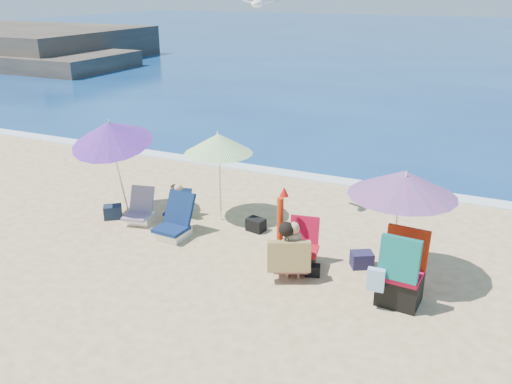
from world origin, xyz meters
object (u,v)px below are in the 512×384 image
at_px(camp_chair_right, 399,278).
at_px(seagull, 257,4).
at_px(person_left, 176,201).
at_px(furled_umbrella, 281,226).
at_px(chair_navy, 174,226).
at_px(camp_chair_left, 301,252).
at_px(umbrella_blue, 110,133).
at_px(person_center, 291,252).
at_px(chair_rainbow, 140,213).
at_px(umbrella_turquoise, 403,183).
at_px(umbrella_striped, 218,144).

height_order(camp_chair_right, seagull, seagull).
bearing_deg(person_left, furled_umbrella, -21.92).
distance_m(chair_navy, camp_chair_left, 2.62).
height_order(umbrella_blue, person_center, umbrella_blue).
distance_m(chair_rainbow, person_center, 3.74).
bearing_deg(camp_chair_left, chair_navy, 178.25).
height_order(furled_umbrella, person_center, furled_umbrella).
bearing_deg(umbrella_turquoise, umbrella_blue, 177.75).
bearing_deg(camp_chair_left, person_center, -90.54).
bearing_deg(umbrella_striped, chair_rainbow, -149.67).
distance_m(umbrella_striped, chair_navy, 1.82).
distance_m(umbrella_turquoise, chair_rainbow, 5.38).
distance_m(person_left, seagull, 4.18).
relative_size(chair_rainbow, person_left, 0.95).
bearing_deg(chair_rainbow, person_left, 42.29).
height_order(umbrella_blue, chair_navy, umbrella_blue).
distance_m(furled_umbrella, camp_chair_left, 0.64).
relative_size(chair_rainbow, camp_chair_left, 0.87).
height_order(umbrella_blue, person_left, umbrella_blue).
bearing_deg(person_center, camp_chair_left, 89.46).
xyz_separation_m(chair_rainbow, seagull, (2.08, 1.18, 4.01)).
relative_size(umbrella_blue, camp_chair_left, 2.54).
xyz_separation_m(umbrella_blue, chair_navy, (1.57, -0.31, -1.57)).
xyz_separation_m(umbrella_turquoise, furled_umbrella, (-1.84, -0.39, -0.90)).
bearing_deg(umbrella_blue, person_left, 24.05).
distance_m(furled_umbrella, chair_navy, 2.41).
bearing_deg(furled_umbrella, person_center, -42.91).
distance_m(umbrella_striped, umbrella_blue, 2.14).
height_order(furled_umbrella, chair_navy, furled_umbrella).
bearing_deg(person_left, person_center, -24.36).
bearing_deg(chair_navy, camp_chair_right, -7.44).
height_order(camp_chair_right, person_left, camp_chair_right).
bearing_deg(camp_chair_left, umbrella_turquoise, 5.98).
height_order(umbrella_turquoise, umbrella_blue, umbrella_blue).
relative_size(umbrella_turquoise, umbrella_blue, 0.96).
bearing_deg(camp_chair_right, person_left, 163.98).
height_order(umbrella_turquoise, chair_navy, umbrella_turquoise).
relative_size(umbrella_turquoise, camp_chair_right, 1.78).
height_order(chair_navy, chair_rainbow, chair_navy).
bearing_deg(camp_chair_right, umbrella_blue, 171.59).
distance_m(umbrella_striped, seagull, 2.70).
bearing_deg(person_left, chair_navy, -61.19).
relative_size(umbrella_blue, person_center, 2.16).
xyz_separation_m(chair_rainbow, person_center, (3.62, -0.87, 0.31)).
relative_size(umbrella_striped, person_left, 2.32).
relative_size(camp_chair_right, person_left, 1.50).
bearing_deg(umbrella_blue, furled_umbrella, -8.93).
relative_size(furled_umbrella, camp_chair_left, 1.66).
xyz_separation_m(umbrella_striped, chair_rainbow, (-1.41, -0.82, -1.42)).
relative_size(chair_navy, person_left, 1.04).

